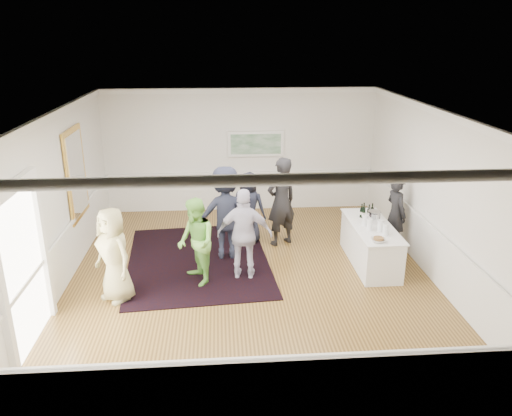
{
  "coord_description": "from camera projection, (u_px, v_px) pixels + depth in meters",
  "views": [
    {
      "loc": [
        -0.55,
        -8.7,
        4.52
      ],
      "look_at": [
        0.12,
        0.2,
        1.36
      ],
      "focal_mm": 35.0,
      "sensor_mm": 36.0,
      "label": 1
    }
  ],
  "objects": [
    {
      "name": "landscape_painting",
      "position": [
        256.0,
        144.0,
        12.87
      ],
      "size": [
        1.44,
        0.06,
        0.66
      ],
      "color": "white",
      "rests_on": "wall_back"
    },
    {
      "name": "guest_navy",
      "position": [
        248.0,
        207.0,
        11.17
      ],
      "size": [
        0.92,
        0.77,
        1.61
      ],
      "primitive_type": "imported",
      "rotation": [
        0.0,
        0.0,
        2.76
      ],
      "color": "#1E2132",
      "rests_on": "floor"
    },
    {
      "name": "guest_dark_a",
      "position": [
        226.0,
        213.0,
        10.29
      ],
      "size": [
        1.29,
        0.77,
        1.97
      ],
      "primitive_type": "imported",
      "rotation": [
        0.0,
        0.0,
        3.17
      ],
      "color": "#1E2132",
      "rests_on": "floor"
    },
    {
      "name": "area_rug",
      "position": [
        198.0,
        260.0,
        10.42
      ],
      "size": [
        3.14,
        3.96,
        0.02
      ],
      "primitive_type": "cube",
      "rotation": [
        0.0,
        0.0,
        0.08
      ],
      "color": "black",
      "rests_on": "floor"
    },
    {
      "name": "wine_bottles",
      "position": [
        366.0,
        210.0,
        10.42
      ],
      "size": [
        0.31,
        0.19,
        0.31
      ],
      "color": "black",
      "rests_on": "serving_table"
    },
    {
      "name": "guest_lilac",
      "position": [
        245.0,
        234.0,
        9.44
      ],
      "size": [
        1.09,
        0.56,
        1.79
      ],
      "primitive_type": "imported",
      "rotation": [
        0.0,
        0.0,
        3.02
      ],
      "color": "silver",
      "rests_on": "floor"
    },
    {
      "name": "nut_bowl",
      "position": [
        378.0,
        240.0,
        9.24
      ],
      "size": [
        0.28,
        0.28,
        0.08
      ],
      "color": "white",
      "rests_on": "serving_table"
    },
    {
      "name": "wall_back",
      "position": [
        240.0,
        151.0,
        12.95
      ],
      "size": [
        7.0,
        0.02,
        3.2
      ],
      "primitive_type": "cube",
      "color": "white",
      "rests_on": "floor"
    },
    {
      "name": "wall_front",
      "position": [
        274.0,
        316.0,
        5.43
      ],
      "size": [
        7.0,
        0.02,
        3.2
      ],
      "primitive_type": "cube",
      "color": "white",
      "rests_on": "floor"
    },
    {
      "name": "guest_green",
      "position": [
        196.0,
        242.0,
        9.25
      ],
      "size": [
        0.89,
        0.99,
        1.67
      ],
      "primitive_type": "imported",
      "rotation": [
        0.0,
        0.0,
        -1.19
      ],
      "color": "#7AC950",
      "rests_on": "floor"
    },
    {
      "name": "floor",
      "position": [
        251.0,
        277.0,
        9.73
      ],
      "size": [
        8.0,
        8.0,
        0.0
      ],
      "primitive_type": "plane",
      "color": "olive",
      "rests_on": "ground"
    },
    {
      "name": "guest_tan",
      "position": [
        114.0,
        255.0,
        8.66
      ],
      "size": [
        0.98,
        0.98,
        1.72
      ],
      "primitive_type": "imported",
      "rotation": [
        0.0,
        0.0,
        -0.77
      ],
      "color": "tan",
      "rests_on": "floor"
    },
    {
      "name": "mirror",
      "position": [
        76.0,
        174.0,
        10.1
      ],
      "size": [
        0.05,
        1.25,
        1.85
      ],
      "color": "gold",
      "rests_on": "wall_left"
    },
    {
      "name": "wall_left",
      "position": [
        56.0,
        204.0,
        8.94
      ],
      "size": [
        0.02,
        8.0,
        3.2
      ],
      "primitive_type": "cube",
      "color": "white",
      "rests_on": "floor"
    },
    {
      "name": "bartender",
      "position": [
        396.0,
        214.0,
        10.7
      ],
      "size": [
        0.53,
        0.68,
        1.65
      ],
      "primitive_type": "imported",
      "rotation": [
        0.0,
        0.0,
        1.81
      ],
      "color": "black",
      "rests_on": "floor"
    },
    {
      "name": "guest_dark_b",
      "position": [
        281.0,
        202.0,
        10.94
      ],
      "size": [
        0.87,
        0.77,
        2.0
      ],
      "primitive_type": "imported",
      "rotation": [
        0.0,
        0.0,
        3.64
      ],
      "color": "black",
      "rests_on": "floor"
    },
    {
      "name": "juice_pitchers",
      "position": [
        375.0,
        225.0,
        9.73
      ],
      "size": [
        0.37,
        0.63,
        0.24
      ],
      "color": "#6DA53B",
      "rests_on": "serving_table"
    },
    {
      "name": "doorway",
      "position": [
        22.0,
        258.0,
        7.22
      ],
      "size": [
        0.1,
        1.78,
        2.56
      ],
      "color": "white",
      "rests_on": "wall_left"
    },
    {
      "name": "serving_table",
      "position": [
        370.0,
        244.0,
        10.17
      ],
      "size": [
        0.79,
        2.08,
        0.84
      ],
      "color": "white",
      "rests_on": "floor"
    },
    {
      "name": "wainscoting",
      "position": [
        250.0,
        254.0,
        9.56
      ],
      "size": [
        7.0,
        8.0,
        1.0
      ],
      "primitive_type": null,
      "color": "white",
      "rests_on": "floor"
    },
    {
      "name": "wall_right",
      "position": [
        434.0,
        195.0,
        9.44
      ],
      "size": [
        0.02,
        8.0,
        3.2
      ],
      "primitive_type": "cube",
      "color": "white",
      "rests_on": "floor"
    },
    {
      "name": "ice_bucket",
      "position": [
        374.0,
        217.0,
        10.14
      ],
      "size": [
        0.26,
        0.26,
        0.25
      ],
      "primitive_type": "cylinder",
      "color": "silver",
      "rests_on": "serving_table"
    },
    {
      "name": "ceiling",
      "position": [
        250.0,
        112.0,
        8.66
      ],
      "size": [
        7.0,
        8.0,
        0.02
      ],
      "primitive_type": "cube",
      "color": "white",
      "rests_on": "wall_back"
    }
  ]
}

